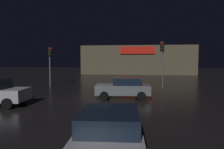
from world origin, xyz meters
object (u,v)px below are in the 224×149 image
at_px(car_far, 110,134).
at_px(store_building, 138,60).
at_px(traffic_signal_main, 50,58).
at_px(traffic_signal_opposite, 162,52).
at_px(car_near, 124,88).

bearing_deg(car_far, store_building, 89.17).
relative_size(store_building, traffic_signal_main, 5.25).
relative_size(traffic_signal_main, traffic_signal_opposite, 0.89).
relative_size(car_near, car_far, 0.98).
height_order(store_building, traffic_signal_main, store_building).
height_order(traffic_signal_main, traffic_signal_opposite, traffic_signal_opposite).
distance_m(traffic_signal_opposite, car_near, 7.22).
bearing_deg(traffic_signal_main, traffic_signal_opposite, 0.95).
xyz_separation_m(traffic_signal_main, car_far, (8.32, -15.23, -2.20)).
xyz_separation_m(traffic_signal_opposite, car_far, (-3.05, -15.42, -2.80)).
bearing_deg(store_building, car_near, -91.73).
xyz_separation_m(car_near, car_far, (0.29, -9.65, -0.04)).
distance_m(traffic_signal_opposite, car_far, 15.96).
bearing_deg(car_near, store_building, 88.27).
height_order(store_building, car_near, store_building).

